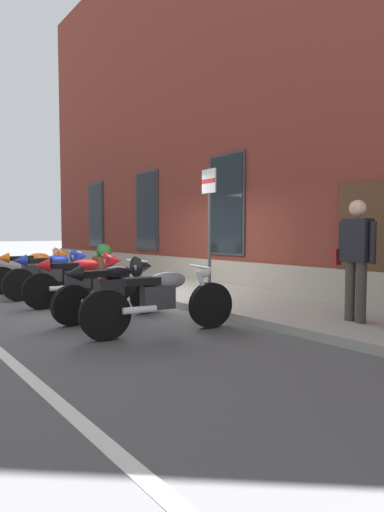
% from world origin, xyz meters
% --- Properties ---
extents(ground_plane, '(140.00, 140.00, 0.00)m').
position_xyz_m(ground_plane, '(0.00, 0.00, 0.00)').
color(ground_plane, '#4C4C4F').
extents(sidewalk, '(27.52, 2.61, 0.13)m').
position_xyz_m(sidewalk, '(0.00, 1.30, 0.06)').
color(sidewalk, gray).
rests_on(sidewalk, ground_plane).
extents(brick_pub_facade, '(21.52, 6.55, 10.70)m').
position_xyz_m(brick_pub_facade, '(-0.00, 5.83, 5.34)').
color(brick_pub_facade, maroon).
rests_on(brick_pub_facade, ground_plane).
extents(motorcycle_orange_sport, '(0.62, 2.05, 1.04)m').
position_xyz_m(motorcycle_orange_sport, '(-2.57, -1.21, 0.57)').
color(motorcycle_orange_sport, black).
rests_on(motorcycle_orange_sport, ground_plane).
extents(motorcycle_blue_sport, '(0.62, 2.04, 1.05)m').
position_xyz_m(motorcycle_blue_sport, '(-1.38, -1.23, 0.57)').
color(motorcycle_blue_sport, black).
rests_on(motorcycle_blue_sport, ground_plane).
extents(motorcycle_red_sport, '(0.69, 2.04, 1.02)m').
position_xyz_m(motorcycle_red_sport, '(-0.06, -1.18, 0.56)').
color(motorcycle_red_sport, black).
rests_on(motorcycle_red_sport, ground_plane).
extents(motorcycle_black_sport, '(0.62, 1.99, 0.99)m').
position_xyz_m(motorcycle_black_sport, '(1.33, -1.27, 0.55)').
color(motorcycle_black_sport, black).
rests_on(motorcycle_black_sport, ground_plane).
extents(motorcycle_grey_naked, '(0.77, 2.18, 0.92)m').
position_xyz_m(motorcycle_grey_naked, '(2.61, -1.26, 0.47)').
color(motorcycle_grey_naked, black).
rests_on(motorcycle_grey_naked, ground_plane).
extents(pedestrian_dark_jacket, '(0.66, 0.27, 1.72)m').
position_xyz_m(pedestrian_dark_jacket, '(4.21, 0.93, 1.09)').
color(pedestrian_dark_jacket, '#38332D').
rests_on(pedestrian_dark_jacket, sidewalk).
extents(parking_sign, '(0.36, 0.07, 2.47)m').
position_xyz_m(parking_sign, '(1.54, 0.59, 1.72)').
color(parking_sign, '#4C4C51').
rests_on(parking_sign, sidewalk).
extents(barrel_planter, '(0.63, 0.63, 0.98)m').
position_xyz_m(barrel_planter, '(-2.64, 0.56, 0.54)').
color(barrel_planter, brown).
rests_on(barrel_planter, sidewalk).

